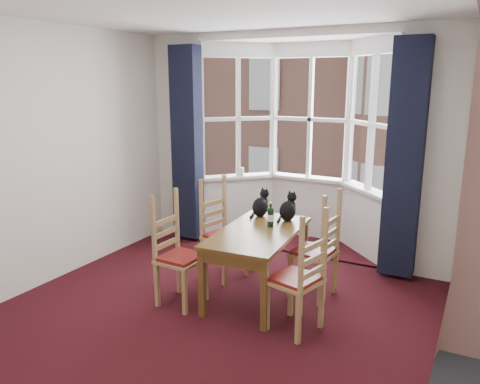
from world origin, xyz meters
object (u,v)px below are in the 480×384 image
Objects in this scene: dining_table at (258,239)px; chair_left_near at (174,257)px; cat_left at (261,205)px; chair_left_far at (219,235)px; chair_right_far at (322,255)px; candle_tall at (242,172)px; chair_right_near at (304,283)px; cat_right at (288,209)px; wine_bottle at (271,216)px.

dining_table is 0.87m from chair_left_near.
cat_left reaches higher than dining_table.
cat_left is at bearing 23.43° from chair_left_far.
chair_right_far reaches higher than dining_table.
dining_table is 2.05m from candle_tall.
chair_left_far is 7.66× the size of candle_tall.
chair_right_far is 2.83× the size of cat_left.
chair_right_far is 2.27m from candle_tall.
chair_left_near is 1.00× the size of chair_left_far.
dining_table is 1.53× the size of chair_right_near.
chair_left_far is 1.55m from candle_tall.
chair_right_far is 0.91m from cat_left.
dining_table is at bearing 144.66° from chair_right_near.
cat_left reaches higher than candle_tall.
cat_right is 0.31m from wine_bottle.
chair_left_near is at bearing -80.00° from candle_tall.
cat_left is (0.49, 0.99, 0.37)m from chair_left_near.
chair_right_far is (-0.08, 0.74, 0.00)m from chair_right_near.
candle_tall is at bearing 122.37° from dining_table.
wine_bottle is at bearing 133.27° from chair_right_near.
wine_bottle is at bearing 73.14° from dining_table.
chair_left_near is 2.80× the size of cat_right.
cat_left is at bearing 112.65° from dining_table.
candle_tall is (-1.14, 1.53, 0.10)m from wine_bottle.
dining_table is at bearing -156.11° from chair_right_far.
chair_right_far is at bearing -40.84° from candle_tall.
candle_tall is at bearing 126.63° from wine_bottle.
chair_left_far is 2.83× the size of cat_left.
candle_tall is at bearing 125.79° from cat_left.
candle_tall is (-0.88, 1.22, 0.09)m from cat_left.
chair_left_near and chair_right_near have the same top height.
chair_left_near is 3.52× the size of wine_bottle.
chair_right_near is at bearing -60.42° from cat_right.
chair_left_near is at bearing -93.76° from chair_left_far.
chair_left_far is at bearing 149.39° from chair_right_near.
dining_table is at bearing -104.69° from cat_right.
chair_left_near reaches higher than dining_table.
chair_right_far is at bearing 8.77° from wine_bottle.
candle_tall reaches higher than wine_bottle.
chair_left_far is 0.79m from wine_bottle.
chair_right_near is (1.37, 0.03, 0.00)m from chair_left_near.
chair_right_far is at bearing -15.98° from cat_left.
wine_bottle is (0.05, 0.18, 0.20)m from dining_table.
chair_right_near is (1.32, -0.78, 0.00)m from chair_left_far.
chair_left_near is (-0.70, -0.50, -0.15)m from dining_table.
wine_bottle is (0.70, -0.12, 0.36)m from chair_left_far.
cat_right is 1.73m from candle_tall.
chair_right_near is 1.00× the size of chair_right_far.
chair_left_far is (0.05, 0.80, 0.00)m from chair_left_near.
wine_bottle is (0.75, 0.68, 0.36)m from chair_left_near.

